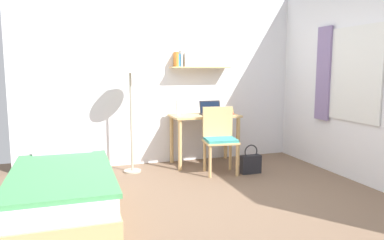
{
  "coord_description": "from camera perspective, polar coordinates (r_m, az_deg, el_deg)",
  "views": [
    {
      "loc": [
        -1.38,
        -3.36,
        1.42
      ],
      "look_at": [
        -0.11,
        0.51,
        0.85
      ],
      "focal_mm": 34.41,
      "sensor_mm": 36.0,
      "label": 1
    }
  ],
  "objects": [
    {
      "name": "water_bottle",
      "position": [
        5.35,
        -2.18,
        1.9
      ],
      "size": [
        0.06,
        0.06,
        0.22
      ],
      "primitive_type": "cylinder",
      "color": "silver",
      "rests_on": "desk"
    },
    {
      "name": "bed",
      "position": [
        3.82,
        -19.38,
        -10.51
      ],
      "size": [
        0.91,
        1.93,
        0.54
      ],
      "color": "tan",
      "rests_on": "ground_plane"
    },
    {
      "name": "ground_plane",
      "position": [
        3.9,
        4.01,
        -13.4
      ],
      "size": [
        5.28,
        5.28,
        0.0
      ],
      "primitive_type": "plane",
      "color": "brown"
    },
    {
      "name": "wall_right",
      "position": [
        4.81,
        27.05,
        5.71
      ],
      "size": [
        0.1,
        4.4,
        2.6
      ],
      "color": "white",
      "rests_on": "ground_plane"
    },
    {
      "name": "book_stack",
      "position": [
        5.51,
        5.27,
        1.33
      ],
      "size": [
        0.17,
        0.25,
        0.08
      ],
      "color": "#D13D38",
      "rests_on": "desk"
    },
    {
      "name": "desk",
      "position": [
        5.45,
        1.93,
        -0.71
      ],
      "size": [
        0.99,
        0.55,
        0.75
      ],
      "color": "tan",
      "rests_on": "ground_plane"
    },
    {
      "name": "standing_lamp",
      "position": [
        5.02,
        -9.56,
        7.6
      ],
      "size": [
        0.4,
        0.4,
        1.59
      ],
      "color": "#B2A893",
      "rests_on": "ground_plane"
    },
    {
      "name": "handbag",
      "position": [
        5.11,
        9.09,
        -6.65
      ],
      "size": [
        0.28,
        0.11,
        0.4
      ],
      "color": "#232328",
      "rests_on": "ground_plane"
    },
    {
      "name": "desk_chair",
      "position": [
        5.02,
        4.31,
        -2.59
      ],
      "size": [
        0.48,
        0.43,
        0.9
      ],
      "color": "tan",
      "rests_on": "ground_plane"
    },
    {
      "name": "wall_back",
      "position": [
        5.56,
        -3.73,
        6.74
      ],
      "size": [
        4.4,
        0.27,
        2.6
      ],
      "color": "white",
      "rests_on": "ground_plane"
    },
    {
      "name": "laptop",
      "position": [
        5.46,
        2.96,
        1.42
      ],
      "size": [
        0.33,
        0.21,
        0.2
      ],
      "color": "black",
      "rests_on": "desk"
    }
  ]
}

